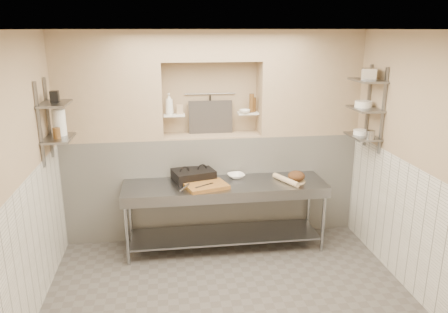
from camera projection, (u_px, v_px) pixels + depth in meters
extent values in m
cube|color=#484440|center=(231.00, 304.00, 4.71)|extent=(4.00, 3.90, 0.10)
cube|color=silver|center=(232.00, 24.00, 3.89)|extent=(4.00, 3.90, 0.10)
cube|color=tan|center=(12.00, 187.00, 4.02)|extent=(0.10, 3.90, 2.80)
cube|color=tan|center=(425.00, 169.00, 4.57)|extent=(0.10, 3.90, 2.80)
cube|color=tan|center=(210.00, 132.00, 6.20)|extent=(4.00, 0.10, 2.80)
cube|color=tan|center=(287.00, 296.00, 2.40)|extent=(4.00, 0.10, 2.80)
cube|color=silver|center=(212.00, 184.00, 6.16)|extent=(4.00, 0.40, 1.40)
cube|color=tan|center=(212.00, 135.00, 5.96)|extent=(1.30, 0.40, 0.02)
cube|color=tan|center=(108.00, 86.00, 5.58)|extent=(1.35, 0.40, 1.40)
cube|color=tan|center=(308.00, 83.00, 5.94)|extent=(1.35, 0.40, 1.40)
cube|color=tan|center=(211.00, 45.00, 5.62)|extent=(1.30, 0.40, 0.40)
cube|color=silver|center=(28.00, 255.00, 4.23)|extent=(0.02, 3.90, 1.40)
cube|color=silver|center=(411.00, 230.00, 4.76)|extent=(0.02, 3.90, 1.40)
cube|color=white|center=(174.00, 115.00, 5.81)|extent=(0.28, 0.16, 0.02)
cube|color=white|center=(248.00, 113.00, 5.94)|extent=(0.28, 0.16, 0.02)
cylinder|color=gray|center=(210.00, 94.00, 5.96)|extent=(0.70, 0.02, 0.02)
cylinder|color=black|center=(210.00, 106.00, 5.99)|extent=(0.02, 0.02, 0.30)
cube|color=#383330|center=(211.00, 117.00, 5.99)|extent=(0.60, 0.08, 0.45)
cube|color=slate|center=(49.00, 118.00, 5.11)|extent=(0.03, 0.03, 0.95)
cube|color=slate|center=(40.00, 125.00, 4.73)|extent=(0.03, 0.03, 0.95)
cube|color=slate|center=(59.00, 138.00, 4.99)|extent=(0.30, 0.50, 0.02)
cube|color=slate|center=(55.00, 104.00, 4.88)|extent=(0.30, 0.50, 0.03)
cube|color=slate|center=(368.00, 106.00, 5.62)|extent=(0.03, 0.03, 1.05)
cube|color=slate|center=(383.00, 112.00, 5.24)|extent=(0.03, 0.03, 1.05)
cube|color=slate|center=(362.00, 136.00, 5.51)|extent=(0.30, 0.50, 0.02)
cube|color=slate|center=(365.00, 109.00, 5.41)|extent=(0.30, 0.50, 0.02)
cube|color=slate|center=(368.00, 80.00, 5.31)|extent=(0.30, 0.50, 0.03)
cube|color=gray|center=(225.00, 185.00, 5.60)|extent=(2.60, 0.70, 0.04)
cube|color=gray|center=(225.00, 234.00, 5.79)|extent=(2.45, 0.60, 0.03)
cube|color=gray|center=(229.00, 199.00, 5.30)|extent=(2.60, 0.02, 0.12)
cylinder|color=gray|center=(127.00, 233.00, 5.28)|extent=(0.04, 0.04, 0.86)
cylinder|color=gray|center=(130.00, 214.00, 5.83)|extent=(0.04, 0.04, 0.86)
cylinder|color=gray|center=(323.00, 221.00, 5.61)|extent=(0.04, 0.04, 0.86)
cylinder|color=gray|center=(309.00, 204.00, 6.16)|extent=(0.04, 0.04, 0.86)
cube|color=black|center=(194.00, 177.00, 5.70)|extent=(0.59, 0.49, 0.09)
cube|color=black|center=(193.00, 172.00, 5.68)|extent=(0.59, 0.49, 0.05)
cube|color=brown|center=(206.00, 186.00, 5.44)|extent=(0.58, 0.48, 0.05)
cube|color=gray|center=(204.00, 185.00, 5.38)|extent=(0.25, 0.17, 0.01)
cylinder|color=gray|center=(185.00, 187.00, 5.29)|extent=(0.14, 0.24, 0.02)
imported|color=white|center=(236.00, 176.00, 5.79)|extent=(0.26, 0.26, 0.05)
cylinder|color=tan|center=(286.00, 180.00, 5.62)|extent=(0.26, 0.45, 0.07)
cylinder|color=tan|center=(296.00, 181.00, 5.65)|extent=(0.24, 0.24, 0.01)
ellipsoid|color=#4C2D19|center=(296.00, 176.00, 5.63)|extent=(0.22, 0.22, 0.13)
imported|color=white|center=(169.00, 104.00, 5.76)|extent=(0.14, 0.14, 0.28)
cube|color=tan|center=(180.00, 109.00, 5.81)|extent=(0.08, 0.08, 0.13)
imported|color=white|center=(245.00, 111.00, 5.87)|extent=(0.18, 0.18, 0.05)
cylinder|color=brown|center=(254.00, 105.00, 5.94)|extent=(0.05, 0.05, 0.20)
cylinder|color=brown|center=(252.00, 103.00, 5.89)|extent=(0.06, 0.06, 0.25)
cylinder|color=white|center=(252.00, 108.00, 5.96)|extent=(0.07, 0.07, 0.11)
cylinder|color=white|center=(59.00, 122.00, 5.05)|extent=(0.15, 0.15, 0.30)
cylinder|color=brown|center=(57.00, 133.00, 4.91)|extent=(0.08, 0.08, 0.13)
cube|color=black|center=(55.00, 97.00, 4.88)|extent=(0.09, 0.09, 0.13)
cylinder|color=white|center=(361.00, 132.00, 5.55)|extent=(0.19, 0.19, 0.06)
cylinder|color=gray|center=(370.00, 135.00, 5.29)|extent=(0.11, 0.11, 0.11)
cylinder|color=white|center=(363.00, 104.00, 5.45)|extent=(0.21, 0.21, 0.08)
cube|color=gray|center=(369.00, 74.00, 5.27)|extent=(0.25, 0.27, 0.14)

